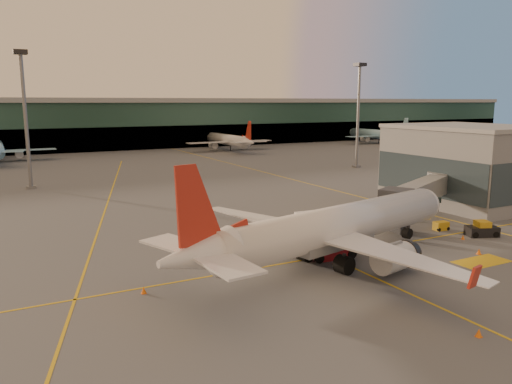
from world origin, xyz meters
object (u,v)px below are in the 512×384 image
main_airplane (331,229)px  catering_truck (328,232)px  gpu_cart (441,226)px  pushback_tug (482,230)px

main_airplane → catering_truck: (1.21, 2.17, -0.95)m
main_airplane → catering_truck: bearing=47.9°
main_airplane → gpu_cart: 21.73m
catering_truck → pushback_tug: size_ratio=1.58×
main_airplane → pushback_tug: 23.34m
catering_truck → pushback_tug: 22.10m
main_airplane → pushback_tug: size_ratio=9.17×
main_airplane → catering_truck: main_airplane is taller
main_airplane → gpu_cart: (20.96, 4.74, -3.23)m
gpu_cart → pushback_tug: 4.91m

